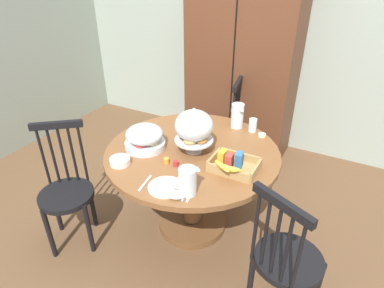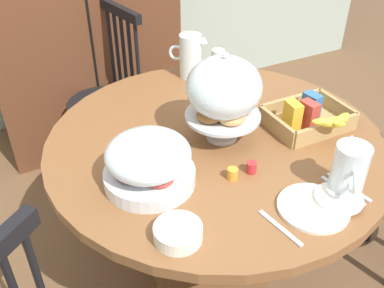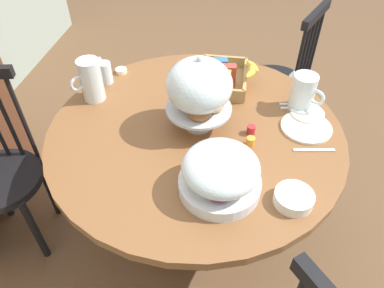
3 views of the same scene
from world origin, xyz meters
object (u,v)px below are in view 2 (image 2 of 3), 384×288
cereal_basket (309,117)px  cereal_bowl (178,233)px  milk_pitcher (190,58)px  china_plate_small (339,198)px  china_plate_large (313,208)px  dining_table (214,177)px  drinking_glass (218,61)px  fruit_platter_covered (149,162)px  orange_juice_pitcher (349,172)px  pastry_stand_with_dome (224,91)px  butter_dish (240,69)px  windsor_chair_near_window (107,104)px

cereal_basket → cereal_bowl: cereal_basket is taller
milk_pitcher → china_plate_small: size_ratio=1.36×
cereal_basket → china_plate_large: bearing=-127.5°
dining_table → milk_pitcher: bearing=73.4°
dining_table → drinking_glass: 0.63m
fruit_platter_covered → orange_juice_pitcher: fruit_platter_covered is taller
orange_juice_pitcher → china_plate_large: 0.16m
drinking_glass → milk_pitcher: bearing=174.4°
orange_juice_pitcher → cereal_basket: bearing=68.0°
pastry_stand_with_dome → china_plate_large: 0.51m
china_plate_large → fruit_platter_covered: bearing=138.9°
cereal_bowl → milk_pitcher: bearing=61.1°
dining_table → milk_pitcher: 0.60m
pastry_stand_with_dome → butter_dish: 0.62m
cereal_bowl → pastry_stand_with_dome: bearing=46.2°
windsor_chair_near_window → milk_pitcher: 0.65m
windsor_chair_near_window → cereal_bowl: bearing=-98.2°
pastry_stand_with_dome → cereal_basket: bearing=-15.6°
fruit_platter_covered → china_plate_small: (0.48, -0.36, -0.07)m
fruit_platter_covered → cereal_bowl: 0.27m
cereal_bowl → drinking_glass: 1.10m
butter_dish → cereal_bowl: bearing=-131.2°
pastry_stand_with_dome → drinking_glass: pastry_stand_with_dome is taller
dining_table → milk_pitcher: milk_pitcher is taller
china_plate_small → dining_table: bearing=108.2°
fruit_platter_covered → china_plate_large: fruit_platter_covered is taller
pastry_stand_with_dome → drinking_glass: size_ratio=3.13×
drinking_glass → butter_dish: size_ratio=1.83×
cereal_basket → orange_juice_pitcher: bearing=-112.0°
fruit_platter_covered → cereal_basket: 0.68m
china_plate_small → cereal_bowl: cereal_bowl is taller
orange_juice_pitcher → cereal_basket: orange_juice_pitcher is taller
orange_juice_pitcher → cereal_bowl: (-0.56, 0.06, -0.06)m
orange_juice_pitcher → milk_pitcher: 0.97m
butter_dish → fruit_platter_covered: bearing=-140.9°
butter_dish → china_plate_large: bearing=-109.1°
milk_pitcher → drinking_glass: 0.15m
dining_table → china_plate_small: 0.56m
fruit_platter_covered → orange_juice_pitcher: (0.54, -0.32, -0.01)m
orange_juice_pitcher → butter_dish: size_ratio=2.92×
butter_dish → dining_table: bearing=-131.1°
china_plate_large → butter_dish: (0.32, 0.93, 0.01)m
china_plate_small → drinking_glass: 0.99m
windsor_chair_near_window → drinking_glass: windsor_chair_near_window is taller
cereal_basket → drinking_glass: size_ratio=2.87×
china_plate_large → drinking_glass: size_ratio=2.00×
pastry_stand_with_dome → china_plate_small: (0.14, -0.48, -0.18)m
pastry_stand_with_dome → windsor_chair_near_window: bearing=100.7°
cereal_basket → china_plate_small: 0.43m
milk_pitcher → butter_dish: size_ratio=3.41×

